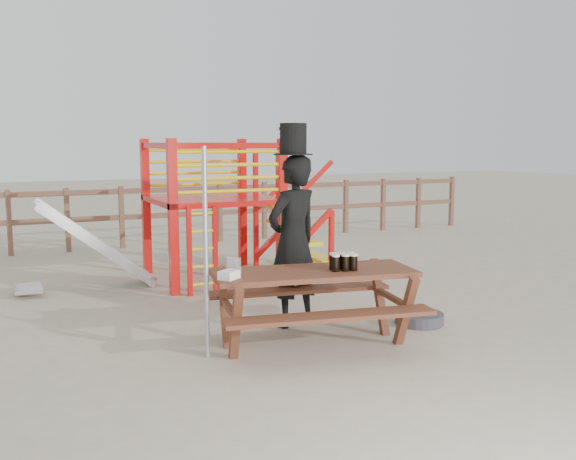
# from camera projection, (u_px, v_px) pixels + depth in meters

# --- Properties ---
(ground) EXTENTS (60.00, 60.00, 0.00)m
(ground) POSITION_uv_depth(u_px,v_px,m) (308.00, 349.00, 6.40)
(ground) COLOR #B3A68B
(ground) RESTS_ON ground
(back_fence) EXTENTS (15.09, 0.09, 1.20)m
(back_fence) POSITION_uv_depth(u_px,v_px,m) (147.00, 209.00, 12.58)
(back_fence) COLOR brown
(back_fence) RESTS_ON ground
(playground_fort) EXTENTS (4.71, 1.84, 2.10)m
(playground_fort) POSITION_uv_depth(u_px,v_px,m) (207.00, 208.00, 9.52)
(playground_fort) COLOR red
(playground_fort) RESTS_ON ground
(picnic_table) EXTENTS (2.23, 1.72, 0.78)m
(picnic_table) POSITION_uv_depth(u_px,v_px,m) (314.00, 298.00, 6.45)
(picnic_table) COLOR brown
(picnic_table) RESTS_ON ground
(man_with_hat) EXTENTS (0.81, 0.66, 2.26)m
(man_with_hat) POSITION_uv_depth(u_px,v_px,m) (293.00, 236.00, 7.13)
(man_with_hat) COLOR black
(man_with_hat) RESTS_ON ground
(metal_pole) EXTENTS (0.04, 0.04, 2.02)m
(metal_pole) POSITION_uv_depth(u_px,v_px,m) (206.00, 254.00, 6.01)
(metal_pole) COLOR #B2B2B7
(metal_pole) RESTS_ON ground
(parasol_base) EXTENTS (0.55, 0.55, 0.23)m
(parasol_base) POSITION_uv_depth(u_px,v_px,m) (419.00, 318.00, 7.28)
(parasol_base) COLOR #37373C
(parasol_base) RESTS_ON ground
(paper_bag) EXTENTS (0.23, 0.22, 0.08)m
(paper_bag) POSITION_uv_depth(u_px,v_px,m) (229.00, 275.00, 6.00)
(paper_bag) COLOR white
(paper_bag) RESTS_ON picnic_table
(stout_pints) EXTENTS (0.29, 0.21, 0.17)m
(stout_pints) POSITION_uv_depth(u_px,v_px,m) (343.00, 262.00, 6.41)
(stout_pints) COLOR black
(stout_pints) RESTS_ON picnic_table
(empty_glasses) EXTENTS (0.13, 0.13, 0.15)m
(empty_glasses) POSITION_uv_depth(u_px,v_px,m) (234.00, 266.00, 6.28)
(empty_glasses) COLOR silver
(empty_glasses) RESTS_ON picnic_table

